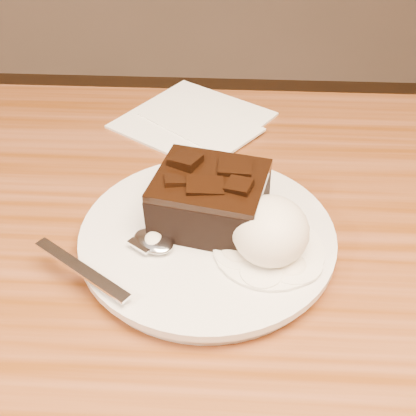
{
  "coord_description": "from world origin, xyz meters",
  "views": [
    {
      "loc": [
        -0.02,
        -0.29,
        1.1
      ],
      "look_at": [
        -0.04,
        0.08,
        0.79
      ],
      "focal_mm": 44.36,
      "sensor_mm": 36.0,
      "label": 1
    }
  ],
  "objects_px": {
    "brownie": "(210,202)",
    "spoon": "(153,242)",
    "plate": "(207,238)",
    "napkin": "(193,119)",
    "ice_cream_scoop": "(270,231)"
  },
  "relations": [
    {
      "from": "brownie",
      "to": "spoon",
      "type": "distance_m",
      "value": 0.07
    },
    {
      "from": "spoon",
      "to": "plate",
      "type": "bearing_deg",
      "value": -28.93
    },
    {
      "from": "napkin",
      "to": "ice_cream_scoop",
      "type": "bearing_deg",
      "value": -71.3
    },
    {
      "from": "spoon",
      "to": "napkin",
      "type": "height_order",
      "value": "spoon"
    },
    {
      "from": "brownie",
      "to": "ice_cream_scoop",
      "type": "height_order",
      "value": "ice_cream_scoop"
    },
    {
      "from": "spoon",
      "to": "napkin",
      "type": "distance_m",
      "value": 0.26
    },
    {
      "from": "plate",
      "to": "napkin",
      "type": "distance_m",
      "value": 0.24
    },
    {
      "from": "ice_cream_scoop",
      "to": "napkin",
      "type": "xyz_separation_m",
      "value": [
        -0.09,
        0.26,
        -0.04
      ]
    },
    {
      "from": "plate",
      "to": "ice_cream_scoop",
      "type": "distance_m",
      "value": 0.07
    },
    {
      "from": "brownie",
      "to": "napkin",
      "type": "height_order",
      "value": "brownie"
    },
    {
      "from": "napkin",
      "to": "spoon",
      "type": "bearing_deg",
      "value": -93.64
    },
    {
      "from": "ice_cream_scoop",
      "to": "napkin",
      "type": "distance_m",
      "value": 0.28
    },
    {
      "from": "plate",
      "to": "ice_cream_scoop",
      "type": "xyz_separation_m",
      "value": [
        0.06,
        -0.02,
        0.03
      ]
    },
    {
      "from": "plate",
      "to": "napkin",
      "type": "xyz_separation_m",
      "value": [
        -0.03,
        0.24,
        -0.01
      ]
    },
    {
      "from": "plate",
      "to": "brownie",
      "type": "bearing_deg",
      "value": 83.08
    }
  ]
}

